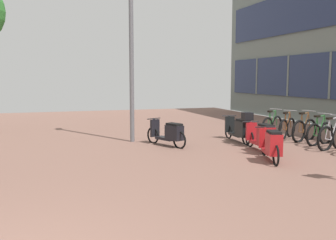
{
  "coord_description": "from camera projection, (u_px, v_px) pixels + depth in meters",
  "views": [
    {
      "loc": [
        0.73,
        -3.68,
        2.03
      ],
      "look_at": [
        2.97,
        3.07,
        1.23
      ],
      "focal_mm": 40.02,
      "sensor_mm": 36.0,
      "label": 1
    }
  ],
  "objects": [
    {
      "name": "scooter_far",
      "position": [
        240.0,
        128.0,
        11.83
      ],
      "size": [
        0.52,
        1.87,
        1.03
      ],
      "color": "black",
      "rests_on": "ground"
    },
    {
      "name": "bicycle_rack_05",
      "position": [
        320.0,
        133.0,
        11.44
      ],
      "size": [
        1.32,
        0.51,
        1.0
      ],
      "color": "black",
      "rests_on": "ground"
    },
    {
      "name": "bicycle_rack_07",
      "position": [
        287.0,
        128.0,
        12.78
      ],
      "size": [
        1.18,
        0.76,
        0.97
      ],
      "color": "black",
      "rests_on": "ground"
    },
    {
      "name": "bicycle_rack_04",
      "position": [
        332.0,
        137.0,
        10.7
      ],
      "size": [
        1.4,
        0.52,
        1.01
      ],
      "color": "black",
      "rests_on": "ground"
    },
    {
      "name": "scooter_mid",
      "position": [
        262.0,
        137.0,
        10.39
      ],
      "size": [
        0.52,
        1.73,
        0.81
      ],
      "color": "black",
      "rests_on": "ground"
    },
    {
      "name": "bicycle_rack_08",
      "position": [
        272.0,
        126.0,
        13.44
      ],
      "size": [
        1.25,
        0.66,
        0.97
      ],
      "color": "black",
      "rests_on": "ground"
    },
    {
      "name": "scooter_extra",
      "position": [
        169.0,
        133.0,
        11.19
      ],
      "size": [
        0.86,
        1.62,
        0.82
      ],
      "color": "black",
      "rests_on": "ground"
    },
    {
      "name": "lamp_post",
      "position": [
        131.0,
        31.0,
        11.67
      ],
      "size": [
        0.2,
        0.52,
        6.35
      ],
      "color": "slate",
      "rests_on": "ground"
    },
    {
      "name": "bicycle_rack_06",
      "position": [
        304.0,
        130.0,
        12.13
      ],
      "size": [
        1.33,
        0.57,
        1.03
      ],
      "color": "black",
      "rests_on": "ground"
    },
    {
      "name": "scooter_near",
      "position": [
        272.0,
        145.0,
        9.14
      ],
      "size": [
        0.8,
        1.64,
        0.81
      ],
      "color": "black",
      "rests_on": "ground"
    }
  ]
}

